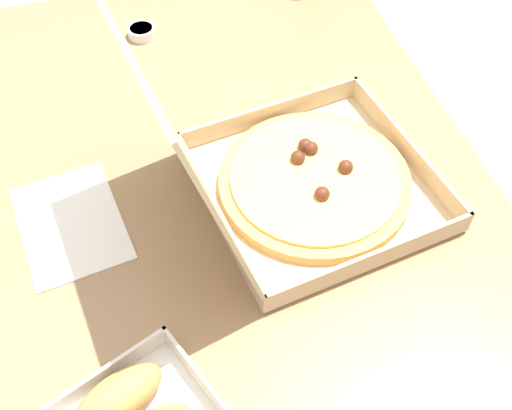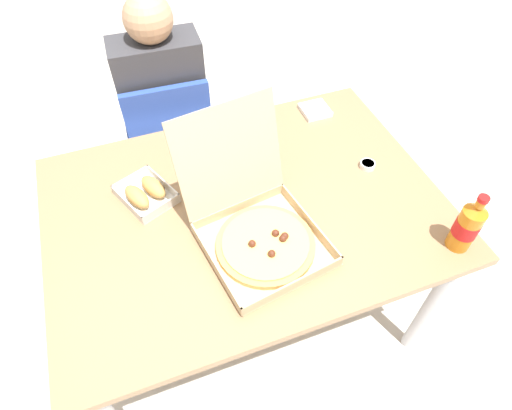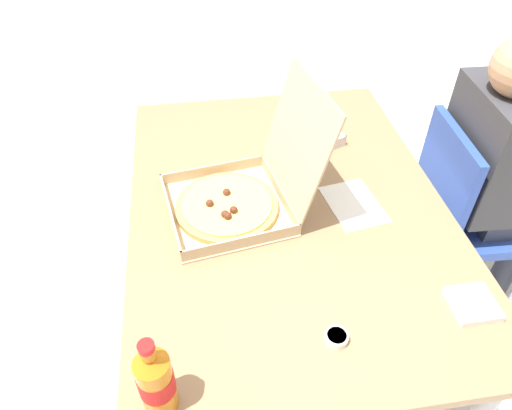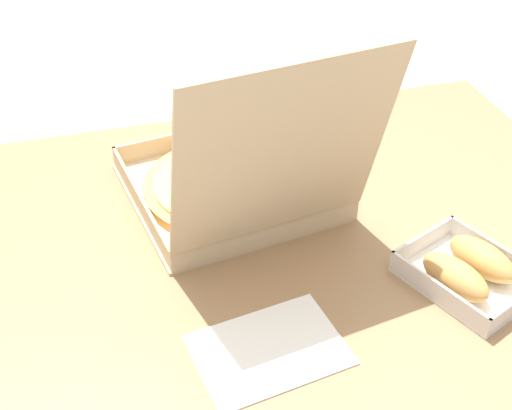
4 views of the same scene
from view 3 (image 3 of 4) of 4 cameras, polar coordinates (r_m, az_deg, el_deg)
ground_plane at (r=2.01m, az=2.89°, el=-15.20°), size 10.00×10.00×0.00m
dining_table at (r=1.51m, az=3.73°, el=-1.87°), size 1.32×0.96×0.72m
chair at (r=1.95m, az=23.72°, el=-0.54°), size 0.42×0.42×0.83m
diner_person at (r=1.86m, az=27.03°, el=4.26°), size 0.37×0.42×1.15m
pizza_box_open at (r=1.41m, az=-2.08°, el=1.28°), size 0.41×0.49×0.38m
bread_side_box at (r=1.71m, az=6.74°, el=8.12°), size 0.21×0.23×0.06m
cola_bottle at (r=1.02m, az=-11.95°, el=-19.91°), size 0.07×0.07×0.22m
paper_menu at (r=1.48m, az=11.66°, el=0.09°), size 0.23×0.18×0.00m
napkin_pile at (r=1.31m, az=24.60°, el=-10.76°), size 0.11×0.11×0.02m
dipping_sauce_cup at (r=1.16m, az=9.65°, el=-15.37°), size 0.06×0.06×0.02m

